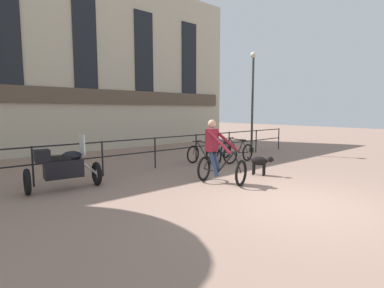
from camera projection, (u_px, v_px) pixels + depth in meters
name	position (u px, v px, depth m)	size (l,w,h in m)	color
ground_plane	(297.00, 204.00, 6.26)	(60.00, 60.00, 0.00)	#8E7060
canal_railing	(155.00, 147.00, 10.05)	(15.05, 0.05, 1.05)	black
building_facade	(83.00, 61.00, 13.95)	(18.00, 0.72, 8.51)	#BCB299
cyclist_with_bike	(217.00, 155.00, 8.02)	(0.98, 1.31, 1.70)	black
dog	(261.00, 162.00, 8.97)	(0.40, 0.82, 0.59)	black
parked_motorcycle	(63.00, 167.00, 7.28)	(1.78, 0.82, 1.35)	black
parked_bicycle_near_lamp	(204.00, 155.00, 10.70)	(0.78, 1.18, 0.86)	black
parked_bicycle_mid_left	(221.00, 153.00, 11.29)	(0.80, 1.19, 0.86)	black
parked_bicycle_mid_right	(237.00, 151.00, 11.88)	(0.74, 1.16, 0.86)	black
street_lamp	(253.00, 97.00, 13.72)	(0.28, 0.28, 4.58)	#2D382D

